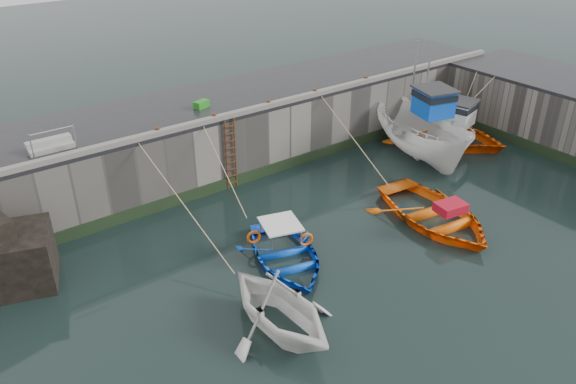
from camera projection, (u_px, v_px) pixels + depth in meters
ground at (441, 284)px, 18.63m from camera, size 120.00×120.00×0.00m
quay_back at (239, 127)px, 26.71m from camera, size 30.00×5.00×3.00m
road_back at (237, 95)px, 25.95m from camera, size 30.00×5.00×0.16m
kerb_back at (266, 106)px, 24.21m from camera, size 30.00×0.30×0.20m
algae_back at (269, 170)px, 25.53m from camera, size 30.00×0.08×0.50m
algae_right at (567, 159)px, 26.50m from camera, size 0.08×15.00×0.50m
ladder at (231, 154)px, 23.81m from camera, size 0.51×0.08×3.20m
boat_near_white at (279, 328)px, 16.80m from camera, size 3.87×4.42×2.23m
boat_near_white_rope at (192, 245)px, 20.68m from camera, size 0.04×6.54×3.10m
boat_near_blue at (286, 260)px, 19.83m from camera, size 4.32×5.21×0.93m
boat_near_blue_rope at (225, 212)px, 22.77m from camera, size 0.04×4.23×3.10m
boat_near_navy at (433, 221)px, 22.14m from camera, size 4.80×6.14×1.16m
boat_near_navy_rope at (351, 176)px, 25.55m from camera, size 0.04×5.35×3.10m
boat_far_white at (422, 135)px, 26.87m from camera, size 4.37×7.38×5.68m
boat_far_orange at (443, 132)px, 28.94m from camera, size 6.28×7.58×4.36m
fish_crate at (201, 104)px, 24.25m from camera, size 0.73×0.55×0.30m
railing at (50, 145)px, 20.38m from camera, size 1.60×1.05×1.00m
bollard_a at (158, 131)px, 21.66m from camera, size 0.18×0.18×0.28m
bollard_b at (214, 117)px, 22.96m from camera, size 0.18×0.18×0.28m
bollard_c at (268, 103)px, 24.37m from camera, size 0.18×0.18×0.28m
bollard_d at (315, 92)px, 25.72m from camera, size 0.18×0.18×0.28m
bollard_e at (366, 79)px, 27.39m from camera, size 0.18×0.18×0.28m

